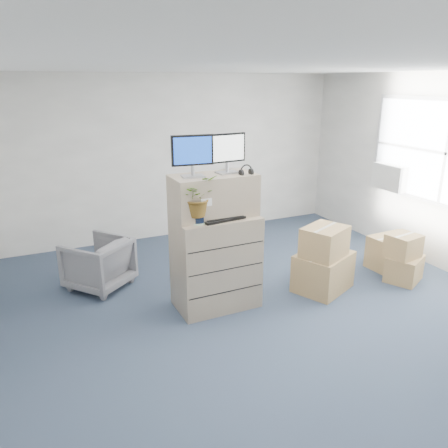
{
  "coord_description": "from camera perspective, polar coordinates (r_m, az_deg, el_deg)",
  "views": [
    {
      "loc": [
        -2.42,
        -3.75,
        2.66
      ],
      "look_at": [
        -0.53,
        0.4,
        1.17
      ],
      "focal_mm": 35.0,
      "sensor_mm": 36.0,
      "label": 1
    }
  ],
  "objects": [
    {
      "name": "keyboard",
      "position": [
        5.0,
        -0.2,
        0.72
      ],
      "size": [
        0.54,
        0.28,
        0.03
      ],
      "primitive_type": "cube",
      "rotation": [
        0.0,
        0.0,
        0.14
      ],
      "color": "black",
      "rests_on": "filing_cabinet_lower"
    },
    {
      "name": "mouse",
      "position": [
        5.11,
        2.48,
        1.13
      ],
      "size": [
        0.1,
        0.07,
        0.03
      ],
      "primitive_type": "ellipsoid",
      "rotation": [
        0.0,
        0.0,
        0.08
      ],
      "color": "silver",
      "rests_on": "filing_cabinet_lower"
    },
    {
      "name": "monitor_right",
      "position": [
        5.08,
        0.44,
        9.51
      ],
      "size": [
        0.47,
        0.2,
        0.46
      ],
      "rotation": [
        0.0,
        0.0,
        0.1
      ],
      "color": "#99999E",
      "rests_on": "filing_cabinet_upper"
    },
    {
      "name": "window",
      "position": [
        6.92,
        27.19,
        8.19
      ],
      "size": [
        0.07,
        2.72,
        1.52
      ],
      "color": "#9A9A9D",
      "rests_on": "wall_right"
    },
    {
      "name": "monitor_left",
      "position": [
        4.88,
        -4.14,
        9.16
      ],
      "size": [
        0.47,
        0.2,
        0.47
      ],
      "rotation": [
        0.0,
        0.0,
        -0.1
      ],
      "color": "#99999E",
      "rests_on": "filing_cabinet_upper"
    },
    {
      "name": "external_drive",
      "position": [
        5.33,
        1.99,
        2.04
      ],
      "size": [
        0.26,
        0.21,
        0.07
      ],
      "primitive_type": "cube",
      "rotation": [
        0.0,
        0.0,
        0.11
      ],
      "color": "black",
      "rests_on": "filing_cabinet_lower"
    },
    {
      "name": "wall_back",
      "position": [
        7.75,
        -6.06,
        8.7
      ],
      "size": [
        6.0,
        0.02,
        2.8
      ],
      "primitive_type": "cube",
      "color": "#B5B3AC",
      "rests_on": "ground"
    },
    {
      "name": "filing_cabinet_lower",
      "position": [
        5.31,
        -1.07,
        -4.98
      ],
      "size": [
        0.99,
        0.62,
        1.15
      ],
      "primitive_type": "cube",
      "rotation": [
        0.0,
        0.0,
        0.02
      ],
      "color": "gray",
      "rests_on": "ground"
    },
    {
      "name": "office_chair",
      "position": [
        6.08,
        -16.11,
        -4.68
      ],
      "size": [
        0.99,
        0.99,
        0.75
      ],
      "primitive_type": "imported",
      "rotation": [
        0.0,
        0.0,
        3.83
      ],
      "color": "slate",
      "rests_on": "ground"
    },
    {
      "name": "ground",
      "position": [
        5.19,
        7.35,
        -12.83
      ],
      "size": [
        7.0,
        7.0,
        0.0
      ],
      "primitive_type": "plane",
      "color": "#263446",
      "rests_on": "ground"
    },
    {
      "name": "phone_dock",
      "position": [
        5.11,
        -1.74,
        1.44
      ],
      "size": [
        0.06,
        0.05,
        0.13
      ],
      "rotation": [
        0.0,
        0.0,
        0.02
      ],
      "color": "silver",
      "rests_on": "filing_cabinet_lower"
    },
    {
      "name": "filing_cabinet_upper",
      "position": [
        5.09,
        -1.38,
        3.74
      ],
      "size": [
        0.99,
        0.51,
        0.49
      ],
      "primitive_type": "cube",
      "rotation": [
        0.0,
        0.0,
        0.02
      ],
      "color": "gray",
      "rests_on": "filing_cabinet_lower"
    },
    {
      "name": "cardboard_boxes",
      "position": [
        6.29,
        17.26,
        -4.35
      ],
      "size": [
        2.18,
        0.95,
        0.9
      ],
      "color": "#A07E4D",
      "rests_on": "ground"
    },
    {
      "name": "potted_plant",
      "position": [
        4.83,
        -3.54,
        2.98
      ],
      "size": [
        0.54,
        0.57,
        0.44
      ],
      "rotation": [
        0.0,
        0.0,
        0.02
      ],
      "color": "#9FBC98",
      "rests_on": "filing_cabinet_lower"
    },
    {
      "name": "water_bottle",
      "position": [
        5.11,
        -0.68,
        2.69
      ],
      "size": [
        0.09,
        0.09,
        0.3
      ],
      "primitive_type": "cylinder",
      "color": "gray",
      "rests_on": "filing_cabinet_lower"
    },
    {
      "name": "headphones",
      "position": [
        5.05,
        2.92,
        6.94
      ],
      "size": [
        0.15,
        0.02,
        0.15
      ],
      "primitive_type": "torus",
      "rotation": [
        1.57,
        0.0,
        0.02
      ],
      "color": "black",
      "rests_on": "filing_cabinet_upper"
    },
    {
      "name": "tissue_box",
      "position": [
        5.32,
        1.65,
        3.01
      ],
      "size": [
        0.31,
        0.22,
        0.11
      ],
      "primitive_type": "cube",
      "rotation": [
        0.0,
        0.0,
        0.3
      ],
      "color": "#407BDA",
      "rests_on": "external_drive"
    },
    {
      "name": "ac_unit",
      "position": [
        7.52,
        20.96,
        5.76
      ],
      "size": [
        0.24,
        0.6,
        0.4
      ],
      "primitive_type": "cube",
      "color": "silver",
      "rests_on": "wall_right"
    }
  ]
}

